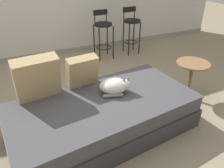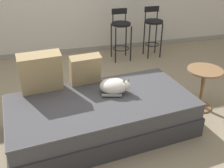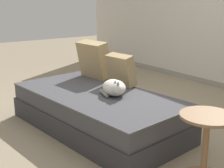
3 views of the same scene
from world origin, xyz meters
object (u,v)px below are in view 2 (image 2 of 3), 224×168
object	(u,v)px
bar_stool_near_window	(121,31)
cat	(115,86)
side_table	(203,83)
bar_stool_by_doorway	(153,27)
couch	(102,115)
throw_pillow_corner	(41,72)
throw_pillow_middle	(85,70)

from	to	relation	value
bar_stool_near_window	cat	bearing A→B (deg)	-108.99
cat	side_table	xyz separation A→B (m)	(1.18, 0.04, -0.15)
cat	bar_stool_by_doorway	size ratio (longest dim) A/B	0.41
couch	side_table	distance (m)	1.38
cat	throw_pillow_corner	bearing A→B (deg)	162.49
throw_pillow_middle	throw_pillow_corner	bearing A→B (deg)	-173.93
couch	side_table	bearing A→B (deg)	6.07
throw_pillow_middle	side_table	distance (m)	1.51
side_table	bar_stool_by_doorway	bearing A→B (deg)	86.58
couch	throw_pillow_corner	size ratio (longest dim) A/B	4.41
throw_pillow_corner	bar_stool_by_doorway	xyz separation A→B (m)	(2.08, 1.69, -0.10)
throw_pillow_middle	bar_stool_by_doorway	distance (m)	2.27
throw_pillow_corner	bar_stool_near_window	distance (m)	2.23
throw_pillow_middle	cat	size ratio (longest dim) A/B	1.02
throw_pillow_corner	cat	distance (m)	0.84
bar_stool_near_window	side_table	size ratio (longest dim) A/B	1.66
couch	throw_pillow_middle	distance (m)	0.58
couch	bar_stool_near_window	xyz separation A→B (m)	(0.85, 2.04, 0.33)
couch	cat	bearing A→B (deg)	29.14
couch	bar_stool_by_doorway	world-z (taller)	bar_stool_by_doorway
throw_pillow_middle	cat	bearing A→B (deg)	-47.31
bar_stool_near_window	throw_pillow_middle	bearing A→B (deg)	-120.08
cat	bar_stool_by_doorway	world-z (taller)	bar_stool_by_doorway
throw_pillow_corner	bar_stool_near_window	world-z (taller)	bar_stool_near_window
cat	bar_stool_by_doorway	distance (m)	2.33
throw_pillow_corner	throw_pillow_middle	world-z (taller)	throw_pillow_corner
cat	bar_stool_by_doorway	xyz separation A→B (m)	(1.29, 1.94, 0.06)
couch	side_table	size ratio (longest dim) A/B	3.87
throw_pillow_corner	couch	bearing A→B (deg)	-30.24
throw_pillow_middle	bar_stool_by_doorway	size ratio (longest dim) A/B	0.41
couch	side_table	world-z (taller)	side_table
cat	bar_stool_by_doorway	bearing A→B (deg)	56.25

